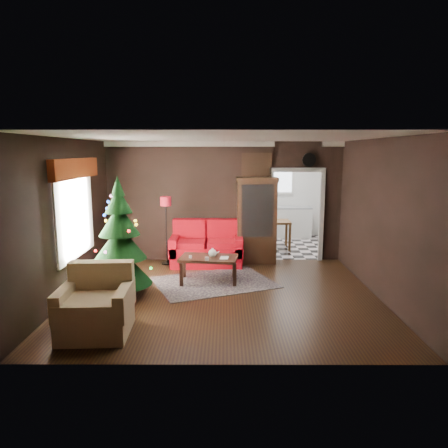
{
  "coord_description": "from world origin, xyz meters",
  "views": [
    {
      "loc": [
        0.02,
        -7.16,
        2.56
      ],
      "look_at": [
        0.0,
        0.9,
        1.15
      ],
      "focal_mm": 33.13,
      "sensor_mm": 36.0,
      "label": 1
    }
  ],
  "objects_px": {
    "wall_clock": "(309,160)",
    "floor_lamp": "(166,231)",
    "loveseat": "(207,243)",
    "armchair": "(95,303)",
    "teapot": "(212,253)",
    "christmas_tree": "(120,239)",
    "coffee_table": "(209,269)",
    "kitchen_table": "(276,235)",
    "curio_cabinet": "(256,222)"
  },
  "relations": [
    {
      "from": "armchair",
      "to": "kitchen_table",
      "type": "xyz_separation_m",
      "value": [
        3.21,
        5.32,
        -0.09
      ]
    },
    {
      "from": "christmas_tree",
      "to": "armchair",
      "type": "bearing_deg",
      "value": -89.49
    },
    {
      "from": "floor_lamp",
      "to": "christmas_tree",
      "type": "xyz_separation_m",
      "value": [
        -0.54,
        -1.94,
        0.22
      ]
    },
    {
      "from": "loveseat",
      "to": "floor_lamp",
      "type": "bearing_deg",
      "value": -167.79
    },
    {
      "from": "curio_cabinet",
      "to": "coffee_table",
      "type": "distance_m",
      "value": 1.96
    },
    {
      "from": "curio_cabinet",
      "to": "christmas_tree",
      "type": "distance_m",
      "value": 3.49
    },
    {
      "from": "floor_lamp",
      "to": "armchair",
      "type": "xyz_separation_m",
      "value": [
        -0.52,
        -3.48,
        -0.37
      ]
    },
    {
      "from": "coffee_table",
      "to": "kitchen_table",
      "type": "height_order",
      "value": "kitchen_table"
    },
    {
      "from": "curio_cabinet",
      "to": "armchair",
      "type": "height_order",
      "value": "curio_cabinet"
    },
    {
      "from": "armchair",
      "to": "wall_clock",
      "type": "xyz_separation_m",
      "value": [
        3.76,
        4.07,
        1.92
      ]
    },
    {
      "from": "loveseat",
      "to": "coffee_table",
      "type": "distance_m",
      "value": 1.31
    },
    {
      "from": "christmas_tree",
      "to": "armchair",
      "type": "height_order",
      "value": "christmas_tree"
    },
    {
      "from": "floor_lamp",
      "to": "teapot",
      "type": "relative_size",
      "value": 8.13
    },
    {
      "from": "armchair",
      "to": "wall_clock",
      "type": "relative_size",
      "value": 3.14
    },
    {
      "from": "armchair",
      "to": "kitchen_table",
      "type": "distance_m",
      "value": 6.22
    },
    {
      "from": "christmas_tree",
      "to": "teapot",
      "type": "height_order",
      "value": "christmas_tree"
    },
    {
      "from": "christmas_tree",
      "to": "coffee_table",
      "type": "relative_size",
      "value": 1.86
    },
    {
      "from": "loveseat",
      "to": "coffee_table",
      "type": "height_order",
      "value": "loveseat"
    },
    {
      "from": "floor_lamp",
      "to": "kitchen_table",
      "type": "height_order",
      "value": "floor_lamp"
    },
    {
      "from": "christmas_tree",
      "to": "curio_cabinet",
      "type": "bearing_deg",
      "value": 42.47
    },
    {
      "from": "floor_lamp",
      "to": "wall_clock",
      "type": "bearing_deg",
      "value": 10.36
    },
    {
      "from": "christmas_tree",
      "to": "kitchen_table",
      "type": "xyz_separation_m",
      "value": [
        3.22,
        3.79,
        -0.68
      ]
    },
    {
      "from": "loveseat",
      "to": "coffee_table",
      "type": "relative_size",
      "value": 1.53
    },
    {
      "from": "floor_lamp",
      "to": "christmas_tree",
      "type": "bearing_deg",
      "value": -105.4
    },
    {
      "from": "loveseat",
      "to": "floor_lamp",
      "type": "height_order",
      "value": "floor_lamp"
    },
    {
      "from": "floor_lamp",
      "to": "kitchen_table",
      "type": "bearing_deg",
      "value": 34.42
    },
    {
      "from": "floor_lamp",
      "to": "coffee_table",
      "type": "relative_size",
      "value": 1.36
    },
    {
      "from": "curio_cabinet",
      "to": "loveseat",
      "type": "bearing_deg",
      "value": -169.17
    },
    {
      "from": "wall_clock",
      "to": "kitchen_table",
      "type": "distance_m",
      "value": 2.43
    },
    {
      "from": "floor_lamp",
      "to": "teapot",
      "type": "bearing_deg",
      "value": -46.68
    },
    {
      "from": "curio_cabinet",
      "to": "coffee_table",
      "type": "height_order",
      "value": "curio_cabinet"
    },
    {
      "from": "curio_cabinet",
      "to": "armchair",
      "type": "xyz_separation_m",
      "value": [
        -2.56,
        -3.89,
        -0.49
      ]
    },
    {
      "from": "christmas_tree",
      "to": "wall_clock",
      "type": "height_order",
      "value": "wall_clock"
    },
    {
      "from": "armchair",
      "to": "kitchen_table",
      "type": "relative_size",
      "value": 1.34
    },
    {
      "from": "teapot",
      "to": "wall_clock",
      "type": "height_order",
      "value": "wall_clock"
    },
    {
      "from": "teapot",
      "to": "wall_clock",
      "type": "relative_size",
      "value": 0.58
    },
    {
      "from": "wall_clock",
      "to": "armchair",
      "type": "bearing_deg",
      "value": -132.72
    },
    {
      "from": "floor_lamp",
      "to": "teapot",
      "type": "distance_m",
      "value": 1.56
    },
    {
      "from": "christmas_tree",
      "to": "teapot",
      "type": "bearing_deg",
      "value": 27.09
    },
    {
      "from": "loveseat",
      "to": "christmas_tree",
      "type": "xyz_separation_m",
      "value": [
        -1.42,
        -2.14,
        0.55
      ]
    },
    {
      "from": "armchair",
      "to": "teapot",
      "type": "distance_m",
      "value": 2.84
    },
    {
      "from": "curio_cabinet",
      "to": "christmas_tree",
      "type": "xyz_separation_m",
      "value": [
        -2.57,
        -2.36,
        0.1
      ]
    },
    {
      "from": "coffee_table",
      "to": "teapot",
      "type": "height_order",
      "value": "teapot"
    },
    {
      "from": "armchair",
      "to": "coffee_table",
      "type": "distance_m",
      "value": 2.83
    },
    {
      "from": "wall_clock",
      "to": "floor_lamp",
      "type": "bearing_deg",
      "value": -169.64
    },
    {
      "from": "kitchen_table",
      "to": "floor_lamp",
      "type": "bearing_deg",
      "value": -145.58
    },
    {
      "from": "curio_cabinet",
      "to": "kitchen_table",
      "type": "bearing_deg",
      "value": 65.56
    },
    {
      "from": "armchair",
      "to": "coffee_table",
      "type": "xyz_separation_m",
      "value": [
        1.5,
        2.39,
        -0.2
      ]
    },
    {
      "from": "loveseat",
      "to": "floor_lamp",
      "type": "relative_size",
      "value": 1.12
    },
    {
      "from": "coffee_table",
      "to": "teapot",
      "type": "distance_m",
      "value": 0.35
    }
  ]
}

